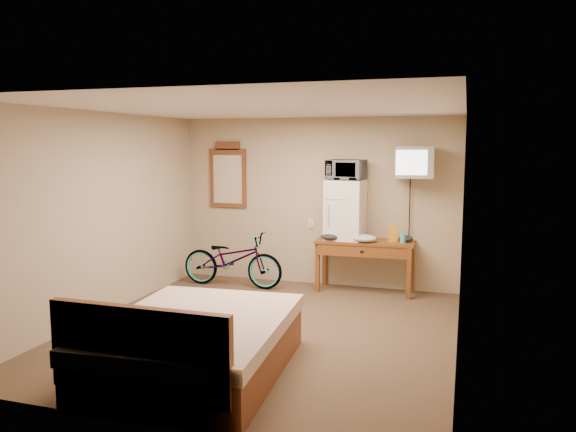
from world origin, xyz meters
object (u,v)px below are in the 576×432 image
(desk, at_px, (365,249))
(bed, at_px, (194,345))
(microwave, at_px, (346,170))
(mini_fridge, at_px, (345,210))
(wall_mirror, at_px, (228,176))
(crt_television, at_px, (413,162))
(bicycle, at_px, (232,259))
(blue_cup, at_px, (403,238))

(desk, relative_size, bed, 0.64)
(desk, distance_m, microwave, 1.15)
(mini_fridge, relative_size, wall_mirror, 0.83)
(desk, relative_size, crt_television, 2.23)
(microwave, height_order, bicycle, microwave)
(microwave, relative_size, crt_television, 0.82)
(microwave, height_order, blue_cup, microwave)
(microwave, xyz_separation_m, bed, (-0.68, -3.42, -1.45))
(microwave, relative_size, blue_cup, 3.88)
(desk, xyz_separation_m, wall_mirror, (-2.21, 0.27, 0.99))
(blue_cup, bearing_deg, microwave, 176.25)
(mini_fridge, bearing_deg, bicycle, -169.13)
(microwave, xyz_separation_m, blue_cup, (0.83, -0.05, -0.93))
(crt_television, xyz_separation_m, wall_mirror, (-2.85, 0.25, -0.24))
(mini_fridge, relative_size, microwave, 1.65)
(desk, height_order, crt_television, crt_television)
(mini_fridge, relative_size, bed, 0.39)
(microwave, bearing_deg, bed, -92.28)
(blue_cup, xyz_separation_m, wall_mirror, (-2.75, 0.28, 0.80))
(mini_fridge, relative_size, crt_television, 1.36)
(desk, xyz_separation_m, bicycle, (-1.93, -0.26, -0.22))
(microwave, bearing_deg, desk, -1.07)
(wall_mirror, bearing_deg, bicycle, -61.65)
(crt_television, height_order, bicycle, crt_television)
(bicycle, xyz_separation_m, bed, (0.95, -3.11, -0.12))
(blue_cup, bearing_deg, crt_television, 12.78)
(mini_fridge, height_order, microwave, microwave)
(bed, bearing_deg, crt_television, 64.57)
(mini_fridge, xyz_separation_m, bed, (-0.68, -3.42, -0.88))
(mini_fridge, bearing_deg, microwave, 56.26)
(desk, distance_m, crt_television, 1.39)
(blue_cup, height_order, wall_mirror, wall_mirror)
(blue_cup, distance_m, crt_television, 1.05)
(blue_cup, distance_m, wall_mirror, 2.88)
(mini_fridge, distance_m, blue_cup, 0.90)
(mini_fridge, distance_m, wall_mirror, 1.98)
(blue_cup, xyz_separation_m, crt_television, (0.11, 0.02, 1.05))
(mini_fridge, distance_m, crt_television, 1.16)
(desk, xyz_separation_m, microwave, (-0.29, 0.05, 1.11))
(crt_television, xyz_separation_m, bed, (-1.61, -3.39, -1.57))
(bed, bearing_deg, mini_fridge, 78.74)
(bicycle, bearing_deg, mini_fridge, -78.89)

